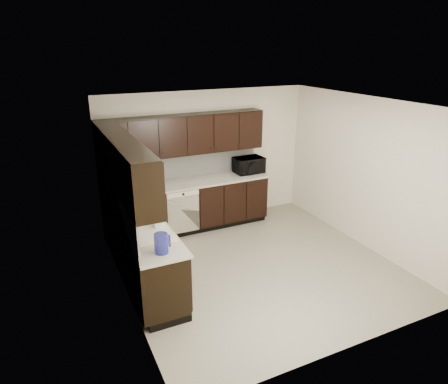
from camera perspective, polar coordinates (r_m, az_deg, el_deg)
The scene contains 20 objects.
floor at distance 6.37m, azimuth 4.82°, elevation -10.50°, with size 4.00×4.00×0.00m, color gray.
ceiling at distance 5.52m, azimuth 5.60°, elevation 12.38°, with size 4.00×4.00×0.00m, color white.
wall_back at distance 7.53m, azimuth -2.50°, elevation 4.89°, with size 4.00×0.02×2.50m, color beige.
wall_left at distance 5.17m, azimuth -14.39°, elevation -3.17°, with size 0.02×4.00×2.50m, color beige.
wall_right at distance 7.01m, azimuth 19.48°, elevation 2.53°, with size 0.02×4.00×2.50m, color beige.
wall_front at distance 4.38m, azimuth 18.57°, elevation -8.13°, with size 4.00×0.02×2.50m, color beige.
lower_cabinets at distance 6.71m, azimuth -7.37°, elevation -4.89°, with size 3.00×2.80×0.90m.
countertop at distance 6.51m, azimuth -7.58°, elevation -0.87°, with size 3.03×2.83×0.04m.
backsplash at distance 6.56m, azimuth -10.00°, elevation 1.58°, with size 3.00×2.80×0.48m.
upper_cabinets at distance 6.32m, azimuth -9.03°, elevation 6.49°, with size 3.00×2.80×0.70m.
dishwasher at distance 7.00m, azimuth -5.81°, elevation -2.51°, with size 0.58×0.04×0.78m.
sink at distance 5.37m, azimuth -10.68°, elevation -6.29°, with size 0.54×0.82×0.42m.
microwave at distance 7.64m, azimuth 3.55°, elevation 3.86°, with size 0.54×0.37×0.30m, color black.
soap_bottle_a at distance 5.41m, azimuth -9.44°, elevation -4.09°, with size 0.09×0.10×0.21m, color gray.
soap_bottle_b at distance 6.25m, azimuth -14.20°, elevation -0.73°, with size 0.10×0.11×0.27m, color gray.
toaster_oven at distance 6.83m, azimuth -14.16°, elevation 0.91°, with size 0.37×0.27×0.23m, color silver.
storage_bin at distance 6.55m, azimuth -13.47°, elevation -0.16°, with size 0.42×0.31×0.17m, color silver.
blue_pitcher at distance 4.78m, azimuth -8.98°, elevation -7.27°, with size 0.16×0.16×0.25m, color navy.
teal_tumbler at distance 6.37m, azimuth -11.75°, elevation -0.43°, with size 0.09×0.09×0.20m, color #0E8A9A.
paper_towel_roll at distance 6.53m, azimuth -13.27°, elevation 0.58°, with size 0.15×0.15×0.34m, color white.
Camera 1 is at (-2.80, -4.70, 3.26)m, focal length 32.00 mm.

